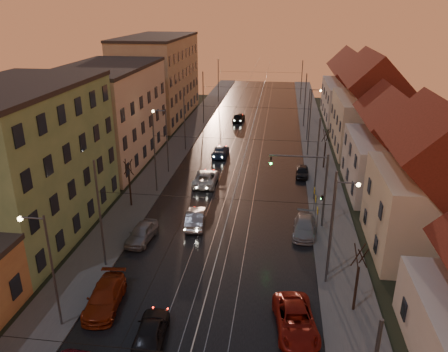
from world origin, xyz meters
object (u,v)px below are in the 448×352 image
at_px(street_lamp_3, 311,109).
at_px(parked_right_0, 296,320).
at_px(traffic_light_mast, 315,181).
at_px(street_lamp_2, 164,135).
at_px(driving_car_3, 220,151).
at_px(parked_right_1, 304,227).
at_px(driving_car_1, 196,218).
at_px(street_lamp_0, 47,261).
at_px(driving_car_0, 151,331).
at_px(parked_right_2, 302,172).
at_px(driving_car_2, 206,178).
at_px(parked_left_2, 105,297).
at_px(parked_left_3, 142,233).
at_px(street_lamp_1, 337,219).
at_px(driving_car_4, 239,117).

height_order(street_lamp_3, parked_right_0, street_lamp_3).
bearing_deg(traffic_light_mast, street_lamp_2, 144.93).
distance_m(driving_car_3, parked_right_1, 23.22).
relative_size(driving_car_1, parked_right_0, 0.86).
relative_size(street_lamp_0, driving_car_3, 1.61).
bearing_deg(driving_car_0, parked_right_2, -113.68).
bearing_deg(street_lamp_3, driving_car_2, -123.65).
relative_size(driving_car_0, parked_left_2, 0.87).
height_order(driving_car_2, parked_left_3, driving_car_2).
xyz_separation_m(street_lamp_3, driving_car_2, (-12.68, -19.05, -4.11)).
relative_size(street_lamp_1, parked_left_3, 1.79).
xyz_separation_m(driving_car_1, driving_car_3, (-0.47, 20.33, -0.05)).
height_order(street_lamp_2, parked_left_2, street_lamp_2).
relative_size(street_lamp_3, parked_right_2, 2.18).
bearing_deg(parked_left_2, street_lamp_0, -141.48).
bearing_deg(parked_right_1, parked_right_2, 93.78).
relative_size(street_lamp_1, driving_car_1, 1.71).
relative_size(traffic_light_mast, driving_car_3, 1.45).
height_order(driving_car_2, driving_car_3, driving_car_2).
xyz_separation_m(street_lamp_0, parked_left_3, (2.14, 11.36, -4.13)).
height_order(street_lamp_3, driving_car_3, street_lamp_3).
distance_m(driving_car_3, parked_left_2, 33.05).
xyz_separation_m(driving_car_1, driving_car_2, (-0.76, 10.12, 0.00)).
distance_m(street_lamp_0, parked_right_1, 22.29).
bearing_deg(parked_right_2, street_lamp_1, -82.97).
relative_size(street_lamp_0, parked_right_2, 2.18).
distance_m(traffic_light_mast, parked_right_1, 4.24).
height_order(street_lamp_0, street_lamp_3, same).
bearing_deg(traffic_light_mast, street_lamp_0, -136.90).
relative_size(parked_left_2, parked_right_0, 0.96).
xyz_separation_m(driving_car_1, parked_left_2, (-3.91, -12.54, -0.02)).
xyz_separation_m(street_lamp_2, driving_car_4, (6.39, 26.48, -4.12)).
relative_size(parked_left_3, parked_right_0, 0.82).
xyz_separation_m(driving_car_2, parked_right_2, (11.16, 3.86, -0.15)).
height_order(driving_car_3, driving_car_4, driving_car_4).
relative_size(driving_car_2, driving_car_4, 1.24).
bearing_deg(street_lamp_0, driving_car_0, -4.80).
height_order(street_lamp_1, driving_car_3, street_lamp_1).
distance_m(street_lamp_2, driving_car_1, 15.16).
bearing_deg(driving_car_3, traffic_light_mast, 121.06).
xyz_separation_m(street_lamp_1, parked_right_1, (-1.81, 6.49, -4.19)).
bearing_deg(traffic_light_mast, driving_car_2, 142.28).
bearing_deg(street_lamp_3, parked_left_3, -116.21).
bearing_deg(parked_right_1, driving_car_0, -118.53).
bearing_deg(driving_car_0, driving_car_4, -94.39).
distance_m(street_lamp_0, parked_left_3, 12.28).
distance_m(street_lamp_3, parked_right_0, 42.68).
bearing_deg(driving_car_4, traffic_light_mast, 109.85).
xyz_separation_m(street_lamp_3, parked_right_1, (-1.81, -29.51, -4.19)).
relative_size(street_lamp_2, traffic_light_mast, 1.11).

